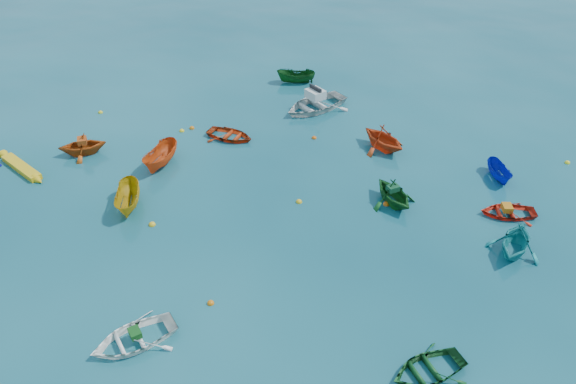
% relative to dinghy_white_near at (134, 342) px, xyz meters
% --- Properties ---
extents(ground, '(160.00, 160.00, 0.00)m').
position_rel_dinghy_white_near_xyz_m(ground, '(0.95, 6.52, 0.00)').
color(ground, '#0A3D4C').
rests_on(ground, ground).
extents(dinghy_white_near, '(3.87, 4.20, 0.71)m').
position_rel_dinghy_white_near_xyz_m(dinghy_white_near, '(0.00, 0.00, 0.00)').
color(dinghy_white_near, white).
rests_on(dinghy_white_near, ground).
extents(dinghy_orange_w, '(3.63, 3.61, 1.45)m').
position_rel_dinghy_white_near_xyz_m(dinghy_orange_w, '(-12.17, 9.86, 0.00)').
color(dinghy_orange_w, '#BA4A11').
rests_on(dinghy_orange_w, ground).
extents(sampan_yellow_mid, '(2.81, 3.32, 1.24)m').
position_rel_dinghy_white_near_xyz_m(sampan_yellow_mid, '(-6.12, 6.93, 0.00)').
color(sampan_yellow_mid, '#C49611').
rests_on(sampan_yellow_mid, ground).
extents(dinghy_green_e, '(3.60, 3.71, 0.63)m').
position_rel_dinghy_white_near_xyz_m(dinghy_green_e, '(10.81, 3.99, 0.00)').
color(dinghy_green_e, '#10471C').
rests_on(dinghy_green_e, ground).
extents(dinghy_cyan_se, '(2.73, 3.12, 1.57)m').
position_rel_dinghy_white_near_xyz_m(dinghy_cyan_se, '(12.52, 12.63, 0.00)').
color(dinghy_cyan_se, teal).
rests_on(dinghy_cyan_se, ground).
extents(dinghy_red_nw, '(3.18, 2.35, 0.64)m').
position_rel_dinghy_white_near_xyz_m(dinghy_red_nw, '(-5.28, 15.54, 0.00)').
color(dinghy_red_nw, '#B6320F').
rests_on(dinghy_red_nw, ground).
extents(sampan_orange_n, '(1.83, 3.48, 1.28)m').
position_rel_dinghy_white_near_xyz_m(sampan_orange_n, '(-7.14, 11.01, 0.00)').
color(sampan_orange_n, '#D74A14').
rests_on(sampan_orange_n, ground).
extents(dinghy_green_n, '(3.79, 3.72, 1.51)m').
position_rel_dinghy_white_near_xyz_m(dinghy_green_n, '(6.12, 13.69, 0.00)').
color(dinghy_green_n, '#13531B').
rests_on(dinghy_green_n, ground).
extents(dinghy_red_ne, '(3.42, 3.03, 0.59)m').
position_rel_dinghy_white_near_xyz_m(dinghy_red_ne, '(11.77, 15.48, 0.00)').
color(dinghy_red_ne, red).
rests_on(dinghy_red_ne, ground).
extents(sampan_blue_far, '(2.09, 2.53, 0.94)m').
position_rel_dinghy_white_near_xyz_m(sampan_blue_far, '(10.68, 18.76, 0.00)').
color(sampan_blue_far, '#0D19AB').
rests_on(sampan_blue_far, ground).
extents(dinghy_orange_far, '(4.02, 3.82, 1.66)m').
position_rel_dinghy_white_near_xyz_m(dinghy_orange_far, '(3.72, 18.81, 0.00)').
color(dinghy_orange_far, red).
rests_on(dinghy_orange_far, ground).
extents(sampan_green_far, '(3.07, 2.25, 1.12)m').
position_rel_dinghy_white_near_xyz_m(sampan_green_far, '(-5.34, 24.93, 0.00)').
color(sampan_green_far, '#114916').
rests_on(sampan_green_far, ground).
extents(kayak_yellow, '(4.28, 1.65, 0.44)m').
position_rel_dinghy_white_near_xyz_m(kayak_yellow, '(-14.10, 6.85, 0.00)').
color(kayak_yellow, gold).
rests_on(kayak_yellow, ground).
extents(motorboat_white, '(5.09, 5.72, 1.58)m').
position_rel_dinghy_white_near_xyz_m(motorboat_white, '(-2.23, 21.70, 0.00)').
color(motorboat_white, silver).
rests_on(motorboat_white, ground).
extents(tarp_green_a, '(0.70, 0.66, 0.27)m').
position_rel_dinghy_white_near_xyz_m(tarp_green_a, '(0.05, 0.09, 0.49)').
color(tarp_green_a, '#134D18').
rests_on(tarp_green_a, dinghy_white_near).
extents(tarp_orange_a, '(0.86, 0.87, 0.34)m').
position_rel_dinghy_white_near_xyz_m(tarp_orange_a, '(-12.14, 9.89, 0.89)').
color(tarp_orange_a, '#B04112').
rests_on(tarp_orange_a, dinghy_orange_w).
extents(tarp_green_b, '(0.75, 0.77, 0.30)m').
position_rel_dinghy_white_near_xyz_m(tarp_green_b, '(6.04, 13.76, 0.91)').
color(tarp_green_b, '#114728').
rests_on(tarp_green_b, dinghy_green_n).
extents(tarp_orange_b, '(0.69, 0.77, 0.30)m').
position_rel_dinghy_white_near_xyz_m(tarp_orange_b, '(11.68, 15.44, 0.44)').
color(tarp_orange_b, '#C47114').
rests_on(tarp_orange_b, dinghy_red_ne).
extents(buoy_ye_a, '(0.36, 0.36, 0.36)m').
position_rel_dinghy_white_near_xyz_m(buoy_ye_a, '(-4.11, 6.26, 0.00)').
color(buoy_ye_a, gold).
rests_on(buoy_ye_a, ground).
extents(buoy_or_b, '(0.31, 0.31, 0.31)m').
position_rel_dinghy_white_near_xyz_m(buoy_or_b, '(1.54, 3.15, 0.00)').
color(buoy_or_b, orange).
rests_on(buoy_or_b, ground).
extents(buoy_ye_b, '(0.32, 0.32, 0.32)m').
position_rel_dinghy_white_near_xyz_m(buoy_ye_b, '(-15.05, 14.38, 0.00)').
color(buoy_ye_b, yellow).
rests_on(buoy_ye_b, ground).
extents(buoy_or_c, '(0.34, 0.34, 0.34)m').
position_rel_dinghy_white_near_xyz_m(buoy_or_c, '(-8.19, 15.46, 0.00)').
color(buoy_or_c, '#CF650B').
rests_on(buoy_or_c, ground).
extents(buoy_ye_c, '(0.34, 0.34, 0.34)m').
position_rel_dinghy_white_near_xyz_m(buoy_ye_c, '(1.65, 11.45, 0.00)').
color(buoy_ye_c, gold).
rests_on(buoy_ye_c, ground).
extents(buoy_or_d, '(0.35, 0.35, 0.35)m').
position_rel_dinghy_white_near_xyz_m(buoy_or_d, '(5.88, 13.41, 0.00)').
color(buoy_or_d, '#E3590C').
rests_on(buoy_or_d, ground).
extents(buoy_ye_d, '(0.33, 0.33, 0.33)m').
position_rel_dinghy_white_near_xyz_m(buoy_ye_d, '(-8.55, 14.85, 0.00)').
color(buoy_ye_d, yellow).
rests_on(buoy_ye_d, ground).
extents(buoy_or_e, '(0.32, 0.32, 0.32)m').
position_rel_dinghy_white_near_xyz_m(buoy_or_e, '(-0.54, 17.99, 0.00)').
color(buoy_or_e, '#D7530B').
rests_on(buoy_or_e, ground).
extents(buoy_ye_e, '(0.32, 0.32, 0.32)m').
position_rel_dinghy_white_near_xyz_m(buoy_ye_e, '(14.05, 22.28, 0.00)').
color(buoy_ye_e, yellow).
rests_on(buoy_ye_e, ground).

